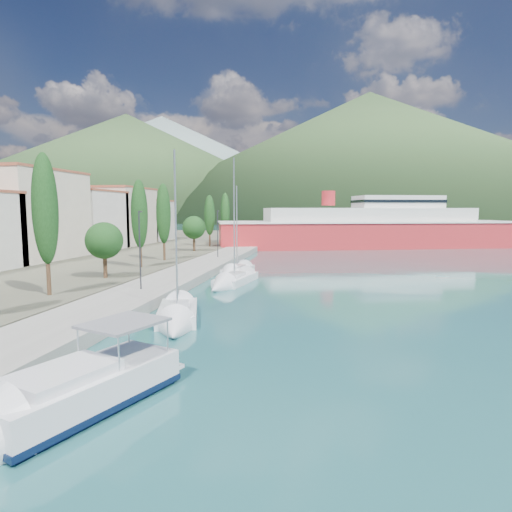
# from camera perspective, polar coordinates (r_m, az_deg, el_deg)

# --- Properties ---
(ground) EXTENTS (1400.00, 1400.00, 0.00)m
(ground) POSITION_cam_1_polar(r_m,az_deg,el_deg) (137.55, 7.47, 3.20)
(ground) COLOR #22595B
(quay) EXTENTS (5.00, 88.00, 0.80)m
(quay) POSITION_cam_1_polar(r_m,az_deg,el_deg) (46.05, -8.56, -2.06)
(quay) COLOR gray
(quay) RESTS_ON ground
(hills_far) EXTENTS (1480.00, 900.00, 180.00)m
(hills_far) POSITION_cam_1_polar(r_m,az_deg,el_deg) (653.63, 21.89, 11.89)
(hills_far) COLOR gray
(hills_far) RESTS_ON ground
(hills_near) EXTENTS (1010.00, 520.00, 115.00)m
(hills_near) POSITION_cam_1_polar(r_m,az_deg,el_deg) (402.87, 23.45, 11.66)
(hills_near) COLOR #334F29
(hills_near) RESTS_ON ground
(town_buildings) EXTENTS (9.20, 69.20, 11.30)m
(town_buildings) POSITION_cam_1_polar(r_m,az_deg,el_deg) (65.82, -24.95, 4.39)
(town_buildings) COLOR beige
(town_buildings) RESTS_ON land_strip
(tree_row) EXTENTS (3.50, 63.25, 10.35)m
(tree_row) POSITION_cam_1_polar(r_m,az_deg,el_deg) (53.30, -12.65, 4.63)
(tree_row) COLOR #47301E
(tree_row) RESTS_ON land_strip
(lamp_posts) EXTENTS (0.15, 44.93, 6.06)m
(lamp_posts) POSITION_cam_1_polar(r_m,az_deg,el_deg) (34.80, -14.69, 1.27)
(lamp_posts) COLOR #2D2D33
(lamp_posts) RESTS_ON quay
(motor_cruiser) EXTENTS (5.82, 9.75, 3.46)m
(motor_cruiser) POSITION_cam_1_polar(r_m,az_deg,el_deg) (15.91, -26.60, -18.02)
(motor_cruiser) COLOR black
(motor_cruiser) RESTS_ON ground
(sailboat_near) EXTENTS (4.62, 8.35, 11.51)m
(sailboat_near) POSITION_cam_1_polar(r_m,az_deg,el_deg) (26.18, -10.61, -8.57)
(sailboat_near) COLOR silver
(sailboat_near) RESTS_ON ground
(sailboat_mid) EXTENTS (3.65, 9.00, 12.59)m
(sailboat_mid) POSITION_cam_1_polar(r_m,az_deg,el_deg) (38.88, -3.82, -3.66)
(sailboat_mid) COLOR silver
(sailboat_mid) RESTS_ON ground
(sailboat_far) EXTENTS (3.10, 7.29, 10.39)m
(sailboat_far) POSITION_cam_1_polar(r_m,az_deg,el_deg) (45.26, -3.13, -2.28)
(sailboat_far) COLOR silver
(sailboat_far) RESTS_ON ground
(ferry) EXTENTS (56.36, 26.80, 10.98)m
(ferry) POSITION_cam_1_polar(r_m,az_deg,el_deg) (82.68, 14.78, 3.46)
(ferry) COLOR red
(ferry) RESTS_ON ground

